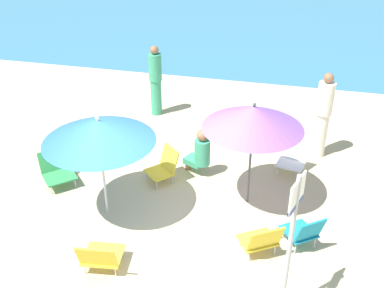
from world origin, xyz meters
The scene contains 14 objects.
ground_plane centered at (0.00, 0.00, 0.00)m, with size 40.00×40.00×0.00m, color #CCB789.
sea_water centered at (0.00, 14.66, 0.00)m, with size 40.00×16.00×0.01m, color teal.
umbrella_blue centered at (-0.84, 0.26, 1.57)m, with size 1.78×1.78×1.81m.
umbrella_purple centered at (1.44, 1.12, 1.66)m, with size 1.65×1.65×1.91m.
beach_chair_a centered at (-2.08, 0.87, 0.29)m, with size 0.81×0.82×0.60m.
beach_chair_b centered at (-0.37, -1.05, 0.29)m, with size 0.63×0.66×0.60m.
beach_chair_c centered at (2.14, 2.31, 0.29)m, with size 0.60×0.60×0.58m.
beach_chair_d centered at (2.42, 0.14, 0.32)m, with size 0.69×0.72×0.65m.
beach_chair_e centered at (-0.17, 1.41, 0.32)m, with size 0.70×0.70×0.65m.
beach_chair_f centered at (1.81, -0.18, 0.30)m, with size 0.73×0.72×0.62m.
person_a centered at (2.62, 3.05, 0.90)m, with size 0.33×0.33×1.79m.
person_b centered at (0.43, 1.77, 0.49)m, with size 0.54×0.43×0.97m.
person_c centered at (-1.18, 4.12, 0.86)m, with size 0.30×0.30×1.70m.
warning_sign centered at (2.20, -1.16, 1.37)m, with size 0.16×0.41×2.14m.
Camera 1 is at (2.05, -5.48, 4.91)m, focal length 43.02 mm.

